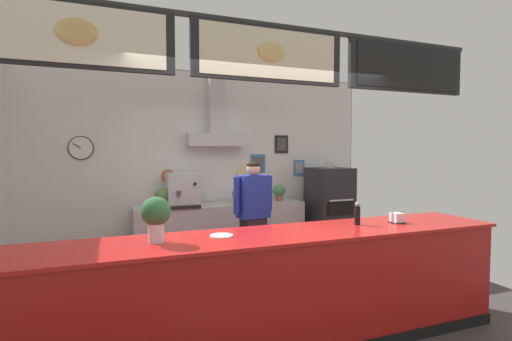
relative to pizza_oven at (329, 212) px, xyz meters
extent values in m
plane|color=#3F3A38|center=(-1.90, -1.86, -0.73)|extent=(6.57, 6.57, 0.00)
cube|color=gray|center=(-1.90, 0.66, 0.75)|extent=(5.47, 0.12, 2.97)
cube|color=white|center=(-1.90, 0.60, 0.75)|extent=(5.43, 0.01, 2.93)
cylinder|color=black|center=(-3.68, 0.58, 1.04)|extent=(0.33, 0.02, 0.33)
cylinder|color=white|center=(-3.68, 0.57, 1.04)|extent=(0.31, 0.01, 0.31)
cube|color=black|center=(-3.73, 0.56, 1.07)|extent=(0.11, 0.01, 0.07)
cylinder|color=#C1664C|center=(-2.48, 0.58, 0.61)|extent=(0.21, 0.02, 0.21)
cylinder|color=beige|center=(-1.25, 0.58, 0.65)|extent=(0.27, 0.02, 0.27)
cube|color=teal|center=(-0.25, 0.58, 0.71)|extent=(0.20, 0.02, 0.27)
cube|color=#9D9D9D|center=(-0.25, 0.57, 0.71)|extent=(0.15, 0.01, 0.20)
cube|color=teal|center=(-1.02, 0.58, 0.79)|extent=(0.25, 0.02, 0.30)
cube|color=#535353|center=(-1.02, 0.57, 0.79)|extent=(0.18, 0.01, 0.22)
cube|color=black|center=(-0.59, 0.58, 1.11)|extent=(0.24, 0.02, 0.30)
cube|color=#474747|center=(-0.59, 0.57, 1.11)|extent=(0.17, 0.01, 0.22)
cube|color=silver|center=(-1.75, 0.45, 1.17)|extent=(0.92, 0.30, 0.20)
cube|color=silver|center=(-1.75, 0.48, 1.73)|extent=(0.24, 0.24, 0.92)
cube|color=#2D2D2D|center=(-1.90, -1.99, 2.15)|extent=(4.75, 0.04, 0.04)
cube|color=black|center=(-3.49, -2.02, 1.88)|extent=(1.46, 0.05, 0.50)
cube|color=#F2E5C6|center=(-3.49, -2.05, 1.88)|extent=(1.31, 0.01, 0.44)
ellipsoid|color=#DBAD60|center=(-3.49, -2.06, 1.89)|extent=(0.29, 0.04, 0.21)
cube|color=#E5C666|center=(-3.49, -2.07, 1.89)|extent=(0.28, 0.01, 0.05)
cube|color=black|center=(-1.90, -2.02, 1.88)|extent=(1.46, 0.05, 0.50)
cube|color=beige|center=(-1.90, -2.05, 1.88)|extent=(1.31, 0.01, 0.44)
ellipsoid|color=#E5BC70|center=(-1.90, -2.06, 1.89)|extent=(0.26, 0.04, 0.18)
cube|color=#E5C666|center=(-1.90, -2.07, 1.89)|extent=(0.25, 0.01, 0.05)
cube|color=black|center=(-0.32, -2.02, 1.88)|extent=(1.46, 0.05, 0.50)
cube|color=black|center=(-0.32, -2.05, 1.88)|extent=(1.31, 0.01, 0.44)
cube|color=#B21916|center=(-1.90, -2.23, -0.24)|extent=(4.31, 0.72, 0.98)
cube|color=red|center=(-1.90, -2.23, 0.26)|extent=(4.39, 0.75, 0.03)
cube|color=#B7BABF|center=(-1.73, 0.26, -0.27)|extent=(2.57, 0.54, 0.92)
cube|color=#929499|center=(-1.73, 0.26, -0.57)|extent=(2.44, 0.50, 0.02)
cube|color=#232326|center=(0.00, 0.00, 0.00)|extent=(0.60, 0.64, 1.46)
cube|color=black|center=(0.00, -0.33, 0.11)|extent=(0.45, 0.02, 0.20)
cube|color=silver|center=(0.00, -0.35, 0.24)|extent=(0.42, 0.02, 0.02)
cylinder|color=silver|center=(0.00, 0.00, 0.78)|extent=(0.14, 0.14, 0.10)
cube|color=#232328|center=(-1.67, -0.96, -0.27)|extent=(0.31, 0.24, 0.92)
cube|color=#1E339E|center=(-1.67, -0.96, 0.44)|extent=(0.40, 0.28, 0.52)
cylinder|color=#1E339E|center=(-1.45, -0.93, 0.47)|extent=(0.08, 0.08, 0.44)
cylinder|color=#1E339E|center=(-1.89, -1.00, 0.47)|extent=(0.08, 0.08, 0.44)
sphere|color=#D8AD8E|center=(-1.67, -0.96, 0.78)|extent=(0.17, 0.17, 0.17)
ellipsoid|color=black|center=(-1.67, -0.96, 0.82)|extent=(0.17, 0.17, 0.10)
cube|color=silver|center=(-2.32, 0.24, 0.44)|extent=(0.46, 0.37, 0.49)
cylinder|color=#4C4C51|center=(-2.41, 0.03, 0.41)|extent=(0.06, 0.06, 0.06)
cube|color=black|center=(-2.32, 0.02, 0.21)|extent=(0.42, 0.10, 0.04)
sphere|color=black|center=(-2.18, 0.04, 0.53)|extent=(0.04, 0.04, 0.04)
cylinder|color=#9E563D|center=(-1.16, 0.28, 0.23)|extent=(0.10, 0.10, 0.07)
ellipsoid|color=#2D6638|center=(-1.16, 0.28, 0.33)|extent=(0.18, 0.18, 0.16)
cylinder|color=#9E563D|center=(-0.77, 0.28, 0.24)|extent=(0.11, 0.11, 0.10)
ellipsoid|color=#47894C|center=(-0.77, 0.28, 0.36)|extent=(0.21, 0.21, 0.19)
cylinder|color=beige|center=(-2.60, 0.24, 0.24)|extent=(0.12, 0.12, 0.09)
ellipsoid|color=#5B844C|center=(-2.60, 0.24, 0.36)|extent=(0.23, 0.23, 0.21)
cylinder|color=#4C4C51|center=(-1.47, 0.22, 0.23)|extent=(0.12, 0.12, 0.08)
ellipsoid|color=#5B844C|center=(-1.47, 0.22, 0.34)|extent=(0.21, 0.21, 0.19)
cylinder|color=black|center=(-1.03, -2.16, 0.37)|extent=(0.06, 0.06, 0.18)
sphere|color=gray|center=(-1.03, -2.16, 0.48)|extent=(0.05, 0.05, 0.05)
cube|color=#262628|center=(-0.60, -2.22, 0.28)|extent=(0.12, 0.12, 0.01)
cylinder|color=#262628|center=(-0.66, -2.22, 0.33)|extent=(0.01, 0.01, 0.11)
cylinder|color=#262628|center=(-0.54, -2.22, 0.33)|extent=(0.01, 0.01, 0.11)
cube|color=white|center=(-0.60, -2.22, 0.33)|extent=(0.10, 0.10, 0.10)
cylinder|color=silver|center=(-2.94, -2.18, 0.36)|extent=(0.13, 0.13, 0.17)
cylinder|color=gray|center=(-2.94, -2.18, 0.31)|extent=(0.12, 0.12, 0.05)
ellipsoid|color=#2D6638|center=(-2.94, -2.18, 0.52)|extent=(0.23, 0.23, 0.23)
cylinder|color=white|center=(-2.41, -2.17, 0.28)|extent=(0.19, 0.19, 0.01)
camera|label=1|loc=(-3.24, -5.17, 1.00)|focal=26.09mm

